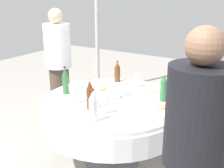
% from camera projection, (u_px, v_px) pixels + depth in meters
% --- Properties ---
extents(ground_plane, '(10.00, 10.00, 0.00)m').
position_uv_depth(ground_plane, '(112.00, 162.00, 3.07)').
color(ground_plane, gray).
extents(dining_table, '(1.45, 1.45, 0.74)m').
position_uv_depth(dining_table, '(112.00, 113.00, 2.88)').
color(dining_table, white).
rests_on(dining_table, ground_plane).
extents(bottle_green_rear, '(0.07, 0.07, 0.28)m').
position_uv_depth(bottle_green_rear, '(163.00, 89.00, 2.76)').
color(bottle_green_rear, '#2D6B38').
rests_on(bottle_green_rear, dining_table).
extents(bottle_brown_east, '(0.07, 0.07, 0.26)m').
position_uv_depth(bottle_brown_east, '(117.00, 72.00, 3.35)').
color(bottle_brown_east, '#593314').
rests_on(bottle_brown_east, dining_table).
extents(bottle_brown_west, '(0.07, 0.07, 0.29)m').
position_uv_depth(bottle_brown_west, '(90.00, 95.00, 2.58)').
color(bottle_brown_west, '#593314').
rests_on(bottle_brown_west, dining_table).
extents(bottle_green_north, '(0.07, 0.07, 0.30)m').
position_uv_depth(bottle_green_north, '(65.00, 81.00, 2.96)').
color(bottle_green_north, '#2D6B38').
rests_on(bottle_green_north, dining_table).
extents(bottle_clear_left, '(0.07, 0.07, 0.29)m').
position_uv_depth(bottle_clear_left, '(93.00, 107.00, 2.32)').
color(bottle_clear_left, silver).
rests_on(bottle_clear_left, dining_table).
extents(wine_glass_north, '(0.06, 0.06, 0.14)m').
position_uv_depth(wine_glass_north, '(123.00, 87.00, 2.89)').
color(wine_glass_north, white).
rests_on(wine_glass_north, dining_table).
extents(wine_glass_left, '(0.07, 0.07, 0.16)m').
position_uv_depth(wine_glass_left, '(112.00, 89.00, 2.80)').
color(wine_glass_left, white).
rests_on(wine_glass_left, dining_table).
extents(wine_glass_inner, '(0.06, 0.06, 0.15)m').
position_uv_depth(wine_glass_inner, '(137.00, 78.00, 3.16)').
color(wine_glass_inner, white).
rests_on(wine_glass_inner, dining_table).
extents(wine_glass_mid, '(0.07, 0.07, 0.16)m').
position_uv_depth(wine_glass_mid, '(74.00, 92.00, 2.70)').
color(wine_glass_mid, white).
rests_on(wine_glass_mid, dining_table).
extents(wine_glass_near, '(0.07, 0.07, 0.15)m').
position_uv_depth(wine_glass_near, '(105.00, 102.00, 2.48)').
color(wine_glass_near, white).
rests_on(wine_glass_near, dining_table).
extents(plate_near, '(0.25, 0.25, 0.04)m').
position_uv_depth(plate_near, '(162.00, 108.00, 2.60)').
color(plate_near, white).
rests_on(plate_near, dining_table).
extents(plate_outer, '(0.24, 0.24, 0.04)m').
position_uv_depth(plate_outer, '(102.00, 90.00, 3.07)').
color(plate_outer, white).
rests_on(plate_outer, dining_table).
extents(plate_south, '(0.20, 0.20, 0.02)m').
position_uv_depth(plate_south, '(131.00, 105.00, 2.67)').
color(plate_south, white).
rests_on(plate_south, dining_table).
extents(plate_right, '(0.22, 0.22, 0.04)m').
position_uv_depth(plate_right, '(152.00, 91.00, 3.03)').
color(plate_right, white).
rests_on(plate_right, dining_table).
extents(knife_east, '(0.07, 0.18, 0.00)m').
position_uv_depth(knife_east, '(78.00, 97.00, 2.89)').
color(knife_east, silver).
rests_on(knife_east, dining_table).
extents(folded_napkin, '(0.20, 0.20, 0.02)m').
position_uv_depth(folded_napkin, '(77.00, 85.00, 3.22)').
color(folded_napkin, white).
rests_on(folded_napkin, dining_table).
extents(person_rear, '(0.34, 0.34, 1.64)m').
position_uv_depth(person_rear, '(192.00, 166.00, 1.57)').
color(person_rear, '#4C3F33').
rests_on(person_rear, ground_plane).
extents(person_east, '(0.34, 0.34, 1.58)m').
position_uv_depth(person_east, '(59.00, 67.00, 3.71)').
color(person_east, '#4C3F33').
rests_on(person_east, ground_plane).
extents(chair_inner, '(0.57, 0.57, 0.87)m').
position_uv_depth(chair_inner, '(205.00, 112.00, 3.09)').
color(chair_inner, '#2D2D33').
rests_on(chair_inner, ground_plane).
extents(tent_pole_main, '(0.07, 0.07, 2.67)m').
position_uv_depth(tent_pole_main, '(97.00, 18.00, 4.77)').
color(tent_pole_main, '#B2B5B7').
rests_on(tent_pole_main, ground_plane).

